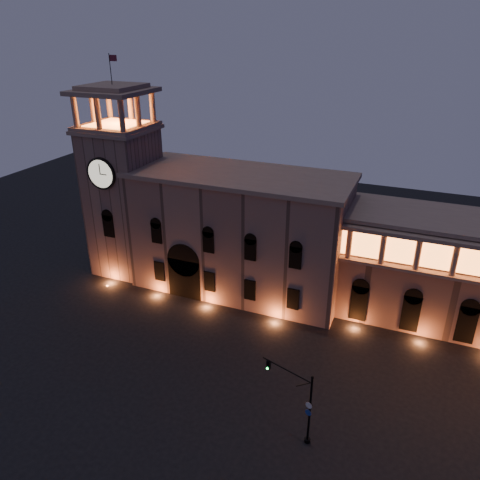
{
  "coord_description": "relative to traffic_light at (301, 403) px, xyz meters",
  "views": [
    {
      "loc": [
        21.17,
        -34.69,
        35.86
      ],
      "look_at": [
        0.53,
        16.0,
        10.61
      ],
      "focal_mm": 35.0,
      "sensor_mm": 36.0,
      "label": 1
    }
  ],
  "objects": [
    {
      "name": "ground",
      "position": [
        -14.01,
        2.21,
        -4.14
      ],
      "size": [
        160.0,
        160.0,
        0.0
      ],
      "primitive_type": "plane",
      "color": "black",
      "rests_on": "ground"
    },
    {
      "name": "government_building",
      "position": [
        -16.09,
        24.14,
        4.63
      ],
      "size": [
        30.8,
        12.8,
        17.6
      ],
      "color": "#876558",
      "rests_on": "ground"
    },
    {
      "name": "clock_tower",
      "position": [
        -34.51,
        23.19,
        8.36
      ],
      "size": [
        9.8,
        9.8,
        32.4
      ],
      "color": "#876558",
      "rests_on": "ground"
    },
    {
      "name": "traffic_light",
      "position": [
        0.0,
        0.0,
        0.0
      ],
      "size": [
        5.5,
        2.06,
        7.88
      ],
      "rotation": [
        0.0,
        0.0,
        -0.32
      ],
      "color": "black",
      "rests_on": "ground"
    }
  ]
}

